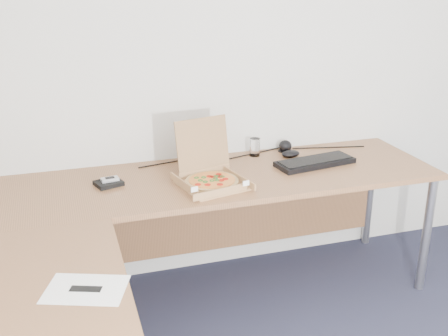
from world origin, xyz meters
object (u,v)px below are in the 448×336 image
object	(u,v)px
drinking_glass	(255,147)
keyboard	(315,162)
pizza_box	(211,178)
desk	(165,224)
wallet	(109,183)

from	to	relation	value
drinking_glass	keyboard	size ratio (longest dim) A/B	0.23
drinking_glass	pizza_box	bearing A→B (deg)	-136.08
desk	keyboard	world-z (taller)	keyboard
drinking_glass	wallet	distance (m)	0.90
keyboard	wallet	size ratio (longest dim) A/B	3.50
desk	drinking_glass	bearing A→B (deg)	45.03
keyboard	drinking_glass	bearing A→B (deg)	128.78
desk	drinking_glass	distance (m)	0.97
pizza_box	wallet	size ratio (longest dim) A/B	2.71
desk	wallet	xyz separation A→B (m)	(-0.19, 0.47, 0.04)
pizza_box	keyboard	size ratio (longest dim) A/B	0.78
pizza_box	drinking_glass	world-z (taller)	pizza_box
pizza_box	drinking_glass	xyz separation A→B (m)	(0.37, 0.36, 0.02)
pizza_box	drinking_glass	size ratio (longest dim) A/B	3.33
keyboard	wallet	bearing A→B (deg)	169.46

